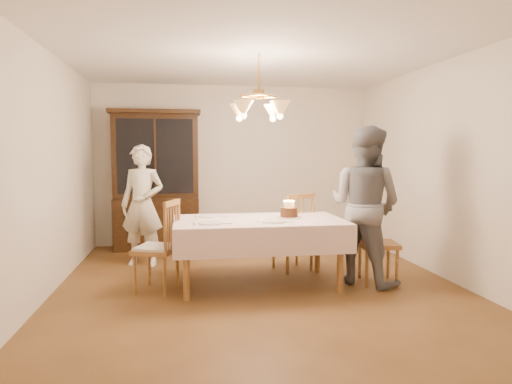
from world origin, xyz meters
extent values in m
plane|color=brown|center=(0.00, 0.00, 0.00)|extent=(5.00, 5.00, 0.00)
plane|color=white|center=(0.00, 0.00, 2.60)|extent=(5.00, 5.00, 0.00)
plane|color=beige|center=(0.00, 2.50, 1.30)|extent=(4.50, 0.00, 4.50)
plane|color=beige|center=(0.00, -2.50, 1.30)|extent=(4.50, 0.00, 4.50)
plane|color=beige|center=(-2.25, 0.00, 1.30)|extent=(0.00, 5.00, 5.00)
plane|color=beige|center=(2.25, 0.00, 1.30)|extent=(0.00, 5.00, 5.00)
cube|color=brown|center=(0.00, 0.00, 0.73)|extent=(1.80, 1.00, 0.04)
cube|color=white|center=(0.00, 0.00, 0.75)|extent=(1.90, 1.10, 0.01)
cylinder|color=brown|center=(-0.82, -0.42, 0.35)|extent=(0.07, 0.07, 0.71)
cylinder|color=brown|center=(0.82, -0.42, 0.35)|extent=(0.07, 0.07, 0.71)
cylinder|color=brown|center=(-0.82, 0.42, 0.35)|extent=(0.07, 0.07, 0.71)
cylinder|color=brown|center=(0.82, 0.42, 0.35)|extent=(0.07, 0.07, 0.71)
cube|color=black|center=(-1.26, 2.23, 0.40)|extent=(1.30, 0.50, 0.80)
cube|color=black|center=(-1.26, 2.28, 1.45)|extent=(1.30, 0.40, 1.30)
cube|color=black|center=(-1.26, 2.08, 1.45)|extent=(1.14, 0.01, 1.14)
cube|color=black|center=(-1.26, 2.23, 2.13)|extent=(1.38, 0.54, 0.06)
cube|color=brown|center=(0.54, 0.60, 0.45)|extent=(0.55, 0.54, 0.05)
cube|color=brown|center=(0.60, 0.42, 0.97)|extent=(0.39, 0.16, 0.06)
cylinder|color=brown|center=(0.65, 0.82, 0.21)|extent=(0.04, 0.04, 0.43)
cylinder|color=brown|center=(0.31, 0.70, 0.21)|extent=(0.04, 0.04, 0.43)
cylinder|color=brown|center=(0.76, 0.50, 0.21)|extent=(0.04, 0.04, 0.43)
cylinder|color=brown|center=(0.42, 0.38, 0.21)|extent=(0.04, 0.04, 0.43)
cube|color=brown|center=(-1.14, -0.04, 0.45)|extent=(0.55, 0.56, 0.05)
cube|color=brown|center=(-0.96, -0.11, 0.97)|extent=(0.17, 0.39, 0.06)
cylinder|color=brown|center=(-1.24, 0.19, 0.21)|extent=(0.04, 0.04, 0.43)
cylinder|color=brown|center=(-1.36, -0.15, 0.21)|extent=(0.04, 0.04, 0.43)
cylinder|color=brown|center=(-0.92, 0.07, 0.21)|extent=(0.04, 0.04, 0.43)
cylinder|color=brown|center=(-1.05, -0.27, 0.21)|extent=(0.04, 0.04, 0.43)
cube|color=beige|center=(-1.14, -0.04, 0.48)|extent=(0.50, 0.51, 0.03)
cube|color=brown|center=(1.39, -0.12, 0.45)|extent=(0.49, 0.50, 0.05)
cube|color=brown|center=(1.20, -0.09, 0.97)|extent=(0.10, 0.40, 0.06)
cylinder|color=brown|center=(1.52, -0.32, 0.21)|extent=(0.04, 0.04, 0.43)
cylinder|color=brown|center=(1.58, 0.03, 0.21)|extent=(0.04, 0.04, 0.43)
cylinder|color=brown|center=(1.19, -0.27, 0.21)|extent=(0.04, 0.04, 0.43)
cylinder|color=brown|center=(1.25, 0.09, 0.21)|extent=(0.04, 0.04, 0.43)
imported|color=beige|center=(-1.38, 1.15, 0.81)|extent=(0.69, 0.56, 1.62)
imported|color=slate|center=(1.22, -0.10, 0.90)|extent=(1.09, 1.11, 1.81)
cylinder|color=white|center=(0.36, 0.04, 0.77)|extent=(0.30, 0.30, 0.01)
cylinder|color=#361B0C|center=(0.36, 0.04, 0.83)|extent=(0.20, 0.20, 0.11)
cylinder|color=#598CD8|center=(0.42, 0.04, 0.92)|extent=(0.01, 0.01, 0.07)
sphere|color=#FFB23F|center=(0.42, 0.04, 0.96)|extent=(0.01, 0.01, 0.01)
cylinder|color=pink|center=(0.41, 0.06, 0.92)|extent=(0.01, 0.01, 0.07)
sphere|color=#FFB23F|center=(0.41, 0.06, 0.96)|extent=(0.01, 0.01, 0.01)
cylinder|color=#EACC66|center=(0.40, 0.08, 0.92)|extent=(0.01, 0.01, 0.07)
sphere|color=#FFB23F|center=(0.40, 0.08, 0.96)|extent=(0.01, 0.01, 0.01)
cylinder|color=#598CD8|center=(0.39, 0.09, 0.92)|extent=(0.01, 0.01, 0.07)
sphere|color=#FFB23F|center=(0.39, 0.09, 0.96)|extent=(0.01, 0.01, 0.01)
cylinder|color=pink|center=(0.37, 0.10, 0.92)|extent=(0.01, 0.01, 0.07)
sphere|color=#FFB23F|center=(0.37, 0.10, 0.96)|extent=(0.01, 0.01, 0.01)
cylinder|color=#EACC66|center=(0.35, 0.10, 0.92)|extent=(0.01, 0.01, 0.07)
sphere|color=#FFB23F|center=(0.35, 0.10, 0.96)|extent=(0.01, 0.01, 0.01)
cylinder|color=#598CD8|center=(0.33, 0.09, 0.92)|extent=(0.01, 0.01, 0.07)
sphere|color=#FFB23F|center=(0.33, 0.09, 0.96)|extent=(0.01, 0.01, 0.01)
cylinder|color=pink|center=(0.31, 0.08, 0.92)|extent=(0.01, 0.01, 0.07)
sphere|color=#FFB23F|center=(0.31, 0.08, 0.96)|extent=(0.01, 0.01, 0.01)
cylinder|color=#EACC66|center=(0.30, 0.06, 0.92)|extent=(0.01, 0.01, 0.07)
sphere|color=#FFB23F|center=(0.30, 0.06, 0.96)|extent=(0.01, 0.01, 0.01)
cylinder|color=#598CD8|center=(0.30, 0.04, 0.92)|extent=(0.01, 0.01, 0.07)
sphere|color=#FFB23F|center=(0.30, 0.04, 0.96)|extent=(0.01, 0.01, 0.01)
cylinder|color=pink|center=(0.30, 0.02, 0.92)|extent=(0.01, 0.01, 0.07)
sphere|color=#FFB23F|center=(0.30, 0.02, 0.96)|extent=(0.01, 0.01, 0.01)
cylinder|color=#EACC66|center=(0.31, 0.00, 0.92)|extent=(0.01, 0.01, 0.07)
sphere|color=#FFB23F|center=(0.31, 0.00, 0.96)|extent=(0.01, 0.01, 0.01)
cylinder|color=#598CD8|center=(0.33, -0.01, 0.92)|extent=(0.01, 0.01, 0.07)
sphere|color=#FFB23F|center=(0.33, -0.01, 0.96)|extent=(0.01, 0.01, 0.01)
cylinder|color=pink|center=(0.35, -0.02, 0.92)|extent=(0.01, 0.01, 0.07)
sphere|color=#FFB23F|center=(0.35, -0.02, 0.96)|extent=(0.01, 0.01, 0.01)
cylinder|color=#EACC66|center=(0.37, -0.02, 0.92)|extent=(0.01, 0.01, 0.07)
sphere|color=#FFB23F|center=(0.37, -0.02, 0.96)|extent=(0.01, 0.01, 0.01)
cylinder|color=#598CD8|center=(0.39, -0.01, 0.92)|extent=(0.01, 0.01, 0.07)
sphere|color=#FFB23F|center=(0.39, -0.01, 0.96)|extent=(0.01, 0.01, 0.01)
cylinder|color=pink|center=(0.40, 0.00, 0.92)|extent=(0.01, 0.01, 0.07)
sphere|color=#FFB23F|center=(0.40, 0.00, 0.96)|extent=(0.01, 0.01, 0.01)
cylinder|color=#EACC66|center=(0.41, 0.02, 0.92)|extent=(0.01, 0.01, 0.07)
sphere|color=#FFB23F|center=(0.41, 0.02, 0.96)|extent=(0.01, 0.01, 0.01)
cylinder|color=white|center=(-0.56, -0.24, 0.77)|extent=(0.27, 0.27, 0.02)
cube|color=silver|center=(-0.73, -0.24, 0.76)|extent=(0.01, 0.16, 0.01)
cube|color=beige|center=(-0.38, -0.24, 0.76)|extent=(0.10, 0.10, 0.01)
cylinder|color=white|center=(0.13, -0.25, 0.77)|extent=(0.26, 0.26, 0.02)
cube|color=silver|center=(-0.05, -0.25, 0.76)|extent=(0.01, 0.16, 0.01)
cube|color=beige|center=(0.30, -0.25, 0.76)|extent=(0.10, 0.10, 0.01)
cylinder|color=white|center=(-0.54, 0.26, 0.77)|extent=(0.23, 0.23, 0.02)
cube|color=silver|center=(-0.70, 0.26, 0.76)|extent=(0.01, 0.16, 0.01)
cube|color=beige|center=(-0.38, 0.26, 0.76)|extent=(0.10, 0.10, 0.01)
cylinder|color=#BF8C3F|center=(0.00, 0.00, 2.40)|extent=(0.02, 0.02, 0.40)
cylinder|color=#BF8C3F|center=(0.00, 0.00, 2.15)|extent=(0.12, 0.12, 0.10)
cone|color=#D8994C|center=(0.20, 0.20, 1.97)|extent=(0.22, 0.22, 0.18)
sphere|color=#FFD899|center=(0.20, 0.20, 1.90)|extent=(0.07, 0.07, 0.07)
cone|color=#D8994C|center=(-0.20, 0.20, 1.97)|extent=(0.22, 0.22, 0.18)
sphere|color=#FFD899|center=(-0.20, 0.20, 1.90)|extent=(0.07, 0.07, 0.07)
cone|color=#D8994C|center=(-0.20, -0.20, 1.97)|extent=(0.22, 0.22, 0.18)
sphere|color=#FFD899|center=(-0.20, -0.20, 1.90)|extent=(0.07, 0.07, 0.07)
cone|color=#D8994C|center=(0.20, -0.20, 1.97)|extent=(0.22, 0.22, 0.18)
sphere|color=#FFD899|center=(0.20, -0.20, 1.90)|extent=(0.07, 0.07, 0.07)
camera|label=1|loc=(-0.83, -5.04, 1.51)|focal=32.00mm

